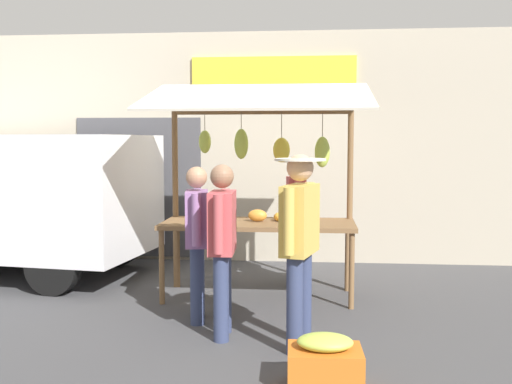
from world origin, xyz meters
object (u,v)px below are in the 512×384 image
shopper_in_striped_shirt (300,234)px  shopper_with_shopping_bag (197,233)px  shopper_in_grey_tee (222,239)px  vendor_with_sunhat (296,210)px  produce_crate_near (325,363)px  market_stall (261,165)px

shopper_in_striped_shirt → shopper_with_shopping_bag: bearing=69.8°
shopper_in_striped_shirt → shopper_in_grey_tee: bearing=84.6°
shopper_in_striped_shirt → shopper_with_shopping_bag: shopper_in_striped_shirt is taller
vendor_with_sunhat → produce_crate_near: vendor_with_sunhat is taller
market_stall → shopper_with_shopping_bag: (0.55, 0.99, -0.65)m
shopper_in_grey_tee → shopper_with_shopping_bag: 0.57m
shopper_in_striped_shirt → shopper_with_shopping_bag: (1.04, -0.73, -0.12)m
market_stall → shopper_in_grey_tee: size_ratio=1.57×
shopper_in_striped_shirt → produce_crate_near: shopper_in_striped_shirt is taller
market_stall → shopper_in_grey_tee: bearing=81.1°
market_stall → produce_crate_near: size_ratio=4.48×
shopper_in_grey_tee → market_stall: bearing=-11.3°
vendor_with_sunhat → shopper_with_shopping_bag: 1.95m
market_stall → shopper_with_shopping_bag: 1.31m
vendor_with_sunhat → market_stall: bearing=-34.2°
shopper_in_grey_tee → shopper_in_striped_shirt: shopper_in_striped_shirt is taller
market_stall → produce_crate_near: (-0.69, 2.53, -1.35)m
shopper_in_grey_tee → shopper_in_striped_shirt: (-0.71, 0.26, 0.09)m
vendor_with_sunhat → produce_crate_near: size_ratio=2.86×
shopper_with_shopping_bag → market_stall: bearing=-39.1°
market_stall → produce_crate_near: bearing=105.3°
vendor_with_sunhat → shopper_with_shopping_bag: vendor_with_sunhat is taller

